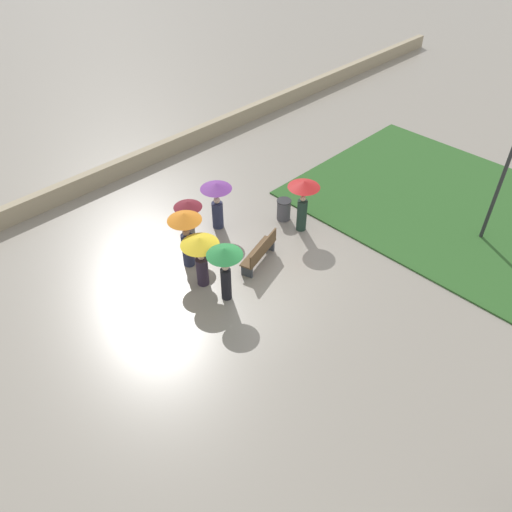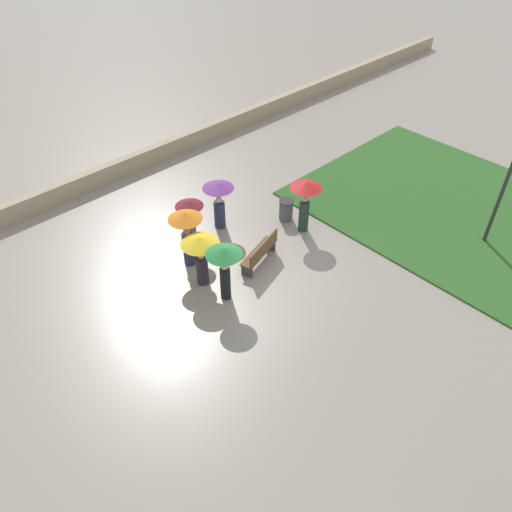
% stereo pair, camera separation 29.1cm
% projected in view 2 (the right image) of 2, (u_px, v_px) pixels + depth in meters
% --- Properties ---
extents(ground_plane, '(90.00, 90.00, 0.00)m').
position_uv_depth(ground_plane, '(276.00, 272.00, 15.74)').
color(ground_plane, gray).
extents(lawn_patch_near, '(8.32, 9.99, 0.06)m').
position_uv_depth(lawn_patch_near, '(447.00, 204.00, 18.56)').
color(lawn_patch_near, '#2D5B26').
rests_on(lawn_patch_near, ground_plane).
extents(parapet_wall, '(45.00, 0.35, 0.71)m').
position_uv_depth(parapet_wall, '(129.00, 165.00, 20.14)').
color(parapet_wall, tan).
rests_on(parapet_wall, ground_plane).
extents(park_bench, '(1.73, 0.88, 0.90)m').
position_uv_depth(park_bench, '(261.00, 252.00, 15.78)').
color(park_bench, brown).
rests_on(park_bench, ground_plane).
extents(lamp_post, '(0.32, 0.32, 4.04)m').
position_uv_depth(lamp_post, '(509.00, 174.00, 15.24)').
color(lamp_post, '#2D2D30').
rests_on(lamp_post, ground_plane).
extents(trash_bin, '(0.52, 0.52, 0.78)m').
position_uv_depth(trash_bin, '(286.00, 210.00, 17.66)').
color(trash_bin, '#4C4C51').
rests_on(trash_bin, ground_plane).
extents(crowd_person_green, '(1.04, 1.04, 1.89)m').
position_uv_depth(crowd_person_green, '(224.00, 261.00, 14.00)').
color(crowd_person_green, black).
rests_on(crowd_person_green, ground_plane).
extents(crowd_person_orange, '(1.05, 1.05, 1.99)m').
position_uv_depth(crowd_person_orange, '(186.00, 228.00, 15.18)').
color(crowd_person_orange, '#282D47').
rests_on(crowd_person_orange, ground_plane).
extents(crowd_person_purple, '(1.07, 1.07, 1.77)m').
position_uv_depth(crowd_person_purple, '(219.00, 197.00, 16.82)').
color(crowd_person_purple, '#282D47').
rests_on(crowd_person_purple, ground_plane).
extents(crowd_person_red, '(1.08, 1.08, 1.94)m').
position_uv_depth(crowd_person_red, '(305.00, 196.00, 16.53)').
color(crowd_person_red, '#1E3328').
rests_on(crowd_person_red, ground_plane).
extents(crowd_person_yellow, '(1.15, 1.15, 1.77)m').
position_uv_depth(crowd_person_yellow, '(200.00, 249.00, 14.55)').
color(crowd_person_yellow, '#2D2333').
rests_on(crowd_person_yellow, ground_plane).
extents(crowd_person_maroon, '(0.91, 0.91, 1.81)m').
position_uv_depth(crowd_person_maroon, '(190.00, 215.00, 15.92)').
color(crowd_person_maroon, slate).
rests_on(crowd_person_maroon, ground_plane).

